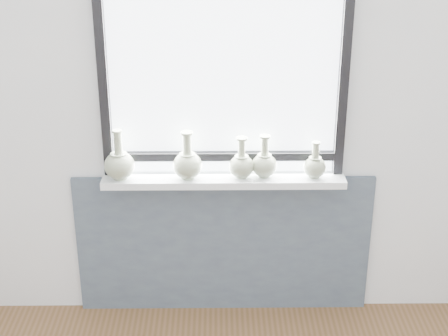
{
  "coord_description": "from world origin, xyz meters",
  "views": [
    {
      "loc": [
        -0.03,
        -1.69,
        2.44
      ],
      "look_at": [
        0.0,
        1.55,
        1.02
      ],
      "focal_mm": 55.0,
      "sensor_mm": 36.0,
      "label": 1
    }
  ],
  "objects_px": {
    "windowsill": "(224,180)",
    "vase_e": "(315,166)",
    "vase_a": "(119,164)",
    "vase_b": "(187,163)",
    "vase_c": "(241,165)",
    "vase_d": "(264,163)"
  },
  "relations": [
    {
      "from": "vase_a",
      "to": "vase_b",
      "type": "distance_m",
      "value": 0.37
    },
    {
      "from": "windowsill",
      "to": "vase_a",
      "type": "relative_size",
      "value": 4.75
    },
    {
      "from": "vase_c",
      "to": "vase_e",
      "type": "bearing_deg",
      "value": -0.21
    },
    {
      "from": "vase_b",
      "to": "vase_e",
      "type": "bearing_deg",
      "value": 0.44
    },
    {
      "from": "vase_c",
      "to": "windowsill",
      "type": "bearing_deg",
      "value": 174.13
    },
    {
      "from": "vase_b",
      "to": "vase_e",
      "type": "xyz_separation_m",
      "value": [
        0.69,
        0.01,
        -0.02
      ]
    },
    {
      "from": "vase_b",
      "to": "vase_d",
      "type": "xyz_separation_m",
      "value": [
        0.41,
        0.02,
        -0.01
      ]
    },
    {
      "from": "vase_d",
      "to": "vase_e",
      "type": "relative_size",
      "value": 1.16
    },
    {
      "from": "vase_c",
      "to": "vase_d",
      "type": "xyz_separation_m",
      "value": [
        0.12,
        0.01,
        0.0
      ]
    },
    {
      "from": "vase_a",
      "to": "vase_d",
      "type": "bearing_deg",
      "value": 1.56
    },
    {
      "from": "vase_c",
      "to": "vase_a",
      "type": "bearing_deg",
      "value": -179.07
    },
    {
      "from": "windowsill",
      "to": "vase_e",
      "type": "distance_m",
      "value": 0.5
    },
    {
      "from": "vase_d",
      "to": "vase_c",
      "type": "bearing_deg",
      "value": -175.12
    },
    {
      "from": "vase_d",
      "to": "vase_b",
      "type": "bearing_deg",
      "value": -177.61
    },
    {
      "from": "vase_b",
      "to": "vase_c",
      "type": "distance_m",
      "value": 0.29
    },
    {
      "from": "vase_e",
      "to": "vase_d",
      "type": "bearing_deg",
      "value": 177.46
    },
    {
      "from": "vase_a",
      "to": "vase_e",
      "type": "distance_m",
      "value": 1.05
    },
    {
      "from": "vase_a",
      "to": "vase_e",
      "type": "xyz_separation_m",
      "value": [
        1.05,
        0.01,
        -0.02
      ]
    },
    {
      "from": "windowsill",
      "to": "vase_b",
      "type": "distance_m",
      "value": 0.22
    },
    {
      "from": "vase_b",
      "to": "windowsill",
      "type": "bearing_deg",
      "value": 4.87
    },
    {
      "from": "vase_c",
      "to": "vase_e",
      "type": "height_order",
      "value": "vase_c"
    },
    {
      "from": "vase_c",
      "to": "vase_d",
      "type": "height_order",
      "value": "vase_d"
    }
  ]
}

